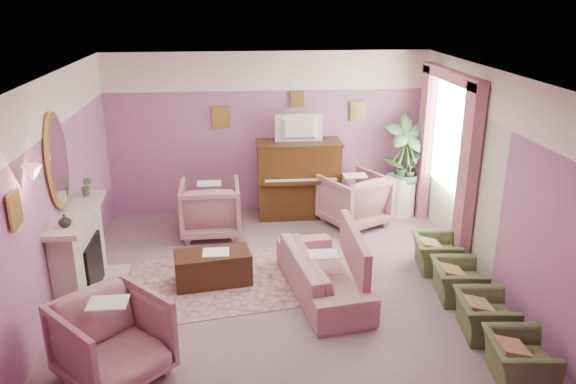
{
  "coord_description": "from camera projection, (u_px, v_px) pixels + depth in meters",
  "views": [
    {
      "loc": [
        -0.54,
        -6.49,
        3.7
      ],
      "look_at": [
        0.1,
        0.4,
        1.24
      ],
      "focal_mm": 35.0,
      "sensor_mm": 36.0,
      "label": 1
    }
  ],
  "objects": [
    {
      "name": "floor",
      "position": [
        283.0,
        291.0,
        7.37
      ],
      "size": [
        5.5,
        6.0,
        0.01
      ],
      "primitive_type": "cube",
      "color": "slate",
      "rests_on": "ground"
    },
    {
      "name": "ceiling",
      "position": [
        282.0,
        76.0,
        6.44
      ],
      "size": [
        5.5,
        6.0,
        0.01
      ],
      "primitive_type": "cube",
      "color": "silver",
      "rests_on": "wall_back"
    },
    {
      "name": "wall_back",
      "position": [
        268.0,
        134.0,
        9.72
      ],
      "size": [
        5.5,
        0.02,
        2.8
      ],
      "primitive_type": "cube",
      "color": "#885988",
      "rests_on": "floor"
    },
    {
      "name": "wall_front",
      "position": [
        317.0,
        328.0,
        4.09
      ],
      "size": [
        5.5,
        0.02,
        2.8
      ],
      "primitive_type": "cube",
      "color": "#885988",
      "rests_on": "floor"
    },
    {
      "name": "wall_left",
      "position": [
        53.0,
        198.0,
        6.67
      ],
      "size": [
        0.02,
        6.0,
        2.8
      ],
      "primitive_type": "cube",
      "color": "#885988",
      "rests_on": "floor"
    },
    {
      "name": "wall_right",
      "position": [
        498.0,
        185.0,
        7.15
      ],
      "size": [
        0.02,
        6.0,
        2.8
      ],
      "primitive_type": "cube",
      "color": "#885988",
      "rests_on": "floor"
    },
    {
      "name": "picture_rail_band",
      "position": [
        268.0,
        71.0,
        9.35
      ],
      "size": [
        5.5,
        0.01,
        0.65
      ],
      "primitive_type": "cube",
      "color": "#F2E7CE",
      "rests_on": "wall_back"
    },
    {
      "name": "stripe_panel",
      "position": [
        456.0,
        177.0,
        8.47
      ],
      "size": [
        0.01,
        3.0,
        2.15
      ],
      "primitive_type": "cube",
      "color": "beige",
      "rests_on": "wall_right"
    },
    {
      "name": "fireplace_surround",
      "position": [
        80.0,
        255.0,
        7.15
      ],
      "size": [
        0.3,
        1.4,
        1.1
      ],
      "primitive_type": "cube",
      "color": "#B8AC9B",
      "rests_on": "floor"
    },
    {
      "name": "fireplace_inset",
      "position": [
        89.0,
        265.0,
        7.21
      ],
      "size": [
        0.18,
        0.72,
        0.68
      ],
      "primitive_type": "cube",
      "color": "black",
      "rests_on": "floor"
    },
    {
      "name": "fire_ember",
      "position": [
        94.0,
        278.0,
        7.27
      ],
      "size": [
        0.06,
        0.54,
        0.1
      ],
      "primitive_type": "cube",
      "color": "orange",
      "rests_on": "floor"
    },
    {
      "name": "mantel_shelf",
      "position": [
        76.0,
        213.0,
        6.96
      ],
      "size": [
        0.4,
        1.55,
        0.07
      ],
      "primitive_type": "cube",
      "color": "#B8AC9B",
      "rests_on": "fireplace_surround"
    },
    {
      "name": "hearth",
      "position": [
        100.0,
        291.0,
        7.35
      ],
      "size": [
        0.55,
        1.5,
        0.02
      ],
      "primitive_type": "cube",
      "color": "#B8AC9B",
      "rests_on": "floor"
    },
    {
      "name": "mirror_frame",
      "position": [
        57.0,
        161.0,
        6.72
      ],
      "size": [
        0.04,
        0.72,
        1.2
      ],
      "primitive_type": "ellipsoid",
      "color": "gold",
      "rests_on": "wall_left"
    },
    {
      "name": "mirror_glass",
      "position": [
        59.0,
        161.0,
        6.73
      ],
      "size": [
        0.01,
        0.6,
        1.06
      ],
      "primitive_type": "ellipsoid",
      "color": "white",
      "rests_on": "wall_left"
    },
    {
      "name": "sconce_shade",
      "position": [
        32.0,
        173.0,
        5.68
      ],
      "size": [
        0.2,
        0.2,
        0.16
      ],
      "primitive_type": "cone",
      "color": "#FFA77D",
      "rests_on": "wall_left"
    },
    {
      "name": "piano",
      "position": [
        299.0,
        180.0,
        9.72
      ],
      "size": [
        1.4,
        0.6,
        1.3
      ],
      "primitive_type": "cube",
      "color": "#3B220C",
      "rests_on": "floor"
    },
    {
      "name": "piano_keyshelf",
      "position": [
        301.0,
        182.0,
        9.36
      ],
      "size": [
        1.3,
        0.12,
        0.06
      ],
      "primitive_type": "cube",
      "color": "#3B220C",
      "rests_on": "piano"
    },
    {
      "name": "piano_keys",
      "position": [
        301.0,
        180.0,
        9.35
      ],
      "size": [
        1.2,
        0.08,
        0.02
      ],
      "primitive_type": "cube",
      "color": "silver",
      "rests_on": "piano"
    },
    {
      "name": "piano_top",
      "position": [
        299.0,
        143.0,
        9.49
      ],
      "size": [
        1.45,
        0.65,
        0.04
      ],
      "primitive_type": "cube",
      "color": "#3B220C",
      "rests_on": "piano"
    },
    {
      "name": "television",
      "position": [
        299.0,
        127.0,
        9.35
      ],
      "size": [
        0.8,
        0.12,
        0.48
      ],
      "primitive_type": "imported",
      "color": "black",
      "rests_on": "piano"
    },
    {
      "name": "print_back_left",
      "position": [
        221.0,
        117.0,
        9.51
      ],
      "size": [
        0.3,
        0.03,
        0.38
      ],
      "primitive_type": "cube",
      "color": "gold",
      "rests_on": "wall_back"
    },
    {
      "name": "print_back_right",
      "position": [
        358.0,
        111.0,
        9.69
      ],
      "size": [
        0.26,
        0.03,
        0.34
      ],
      "primitive_type": "cube",
      "color": "gold",
      "rests_on": "wall_back"
    },
    {
      "name": "print_back_mid",
      "position": [
        297.0,
        99.0,
        9.53
      ],
      "size": [
        0.22,
        0.03,
        0.26
      ],
      "primitive_type": "cube",
      "color": "gold",
      "rests_on": "wall_back"
    },
    {
      "name": "print_left_wall",
      "position": [
        15.0,
        210.0,
        5.44
      ],
      "size": [
        0.03,
        0.28,
        0.36
      ],
      "primitive_type": "cube",
      "color": "gold",
      "rests_on": "wall_left"
    },
    {
      "name": "window_blind",
      "position": [
        452.0,
        133.0,
        8.5
      ],
      "size": [
        0.03,
        1.4,
        1.8
      ],
      "primitive_type": "cube",
      "color": "silver",
      "rests_on": "wall_right"
    },
    {
      "name": "curtain_left",
      "position": [
        467.0,
        177.0,
        7.76
      ],
      "size": [
        0.16,
        0.34,
        2.6
      ],
      "primitive_type": "cube",
      "color": "#A85C69",
      "rests_on": "floor"
    },
    {
      "name": "curtain_right",
      "position": [
        425.0,
        144.0,
        9.49
      ],
      "size": [
        0.16,
        0.34,
        2.6
      ],
      "primitive_type": "cube",
      "color": "#A85C69",
      "rests_on": "floor"
    },
    {
      "name": "pelmet",
      "position": [
        452.0,
        76.0,
        8.2
      ],
      "size": [
        0.16,
        2.2,
        0.16
      ],
      "primitive_type": "cube",
      "color": "#A85C69",
      "rests_on": "wall_right"
    },
    {
      "name": "mantel_plant",
      "position": [
        86.0,
        186.0,
        7.42
      ],
      "size": [
        0.16,
        0.16,
        0.28
      ],
      "primitive_type": "imported",
      "color": "#3E6C35",
      "rests_on": "mantel_shelf"
    },
    {
      "name": "mantel_vase",
      "position": [
        65.0,
        221.0,
        6.46
      ],
      "size": [
        0.16,
        0.16,
        0.16
      ],
      "primitive_type": "imported",
      "color": "#F2E7CE",
      "rests_on": "mantel_shelf"
    },
    {
      "name": "area_rug",
      "position": [
        227.0,
        281.0,
        7.63
      ],
      "size": [
        2.77,
        2.2,
        0.01
      ],
      "primitive_type": "cube",
      "rotation": [
        0.0,
        0.0,
        0.17
      ],
      "color": "#996A67",
      "rests_on": "floor"
    },
    {
      "name": "coffee_table",
      "position": [
        213.0,
        268.0,
        7.52
      ],
      "size": [
        1.06,
        0.65,
        0.45
      ],
      "primitive_type": "cube",
      "rotation": [
        0.0,
        0.0,
        0.15
      ],
      "color": "#321D10",
      "rests_on": "floor"
    },
    {
      "name": "table_paper",
      "position": [
        216.0,
        252.0,
        7.45
      ],
      "size": [
        0.35,
        0.28,
        0.01
      ],
      "primitive_type": "cube",
      "color": "white",
      "rests_on": "coffee_table"
    },
    {
      "name": "sofa",
      "position": [
        323.0,
        266.0,
        7.21
      ],
      "size": [
        0.66,
        1.97,
        0.79
      ],
      "primitive_type": "imported",
      "color": "#A67276",
      "rests_on": "floor"
    },
    {
      "name": "sofa_throw",
      "position": [
        354.0,
        250.0,
        7.17
      ],
      "size": [
        0.1,
        1.49,
        0.55
      ],
      "primitive_type": "cube",
      "color": "#A85C69",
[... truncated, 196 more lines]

